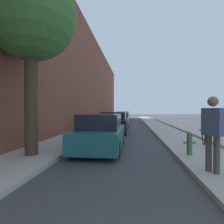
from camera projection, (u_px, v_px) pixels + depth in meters
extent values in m
plane|color=#3D3D3F|center=(127.00, 129.00, 15.28)|extent=(120.00, 120.00, 0.00)
cube|color=#ADA89E|center=(94.00, 128.00, 15.62)|extent=(2.00, 52.00, 0.12)
cube|color=#ADA89E|center=(162.00, 129.00, 14.95)|extent=(2.00, 52.00, 0.12)
cube|color=brown|center=(79.00, 72.00, 15.73)|extent=(0.70, 52.00, 10.03)
cylinder|color=black|center=(90.00, 137.00, 8.69)|extent=(0.22, 0.60, 0.60)
cylinder|color=black|center=(121.00, 138.00, 8.51)|extent=(0.22, 0.60, 0.60)
cylinder|color=black|center=(74.00, 148.00, 6.24)|extent=(0.22, 0.60, 0.60)
cylinder|color=black|center=(117.00, 149.00, 6.06)|extent=(0.22, 0.60, 0.60)
cube|color=#1E6066|center=(101.00, 137.00, 7.37)|extent=(1.72, 3.98, 0.71)
cube|color=black|center=(101.00, 121.00, 7.21)|extent=(1.51, 2.07, 0.58)
cylinder|color=black|center=(105.00, 126.00, 14.28)|extent=(0.22, 0.70, 0.70)
cylinder|color=black|center=(126.00, 126.00, 14.08)|extent=(0.22, 0.70, 0.70)
cylinder|color=black|center=(99.00, 129.00, 11.71)|extent=(0.22, 0.70, 0.70)
cylinder|color=black|center=(125.00, 130.00, 11.52)|extent=(0.22, 0.70, 0.70)
cube|color=black|center=(114.00, 125.00, 12.90)|extent=(1.91, 4.16, 0.78)
cube|color=black|center=(114.00, 116.00, 12.72)|extent=(1.68, 2.16, 0.52)
cylinder|color=black|center=(115.00, 122.00, 20.20)|extent=(0.22, 0.62, 0.62)
cylinder|color=black|center=(128.00, 122.00, 20.02)|extent=(0.22, 0.62, 0.62)
cylinder|color=black|center=(112.00, 124.00, 17.39)|extent=(0.22, 0.62, 0.62)
cylinder|color=black|center=(128.00, 124.00, 17.21)|extent=(0.22, 0.62, 0.62)
cube|color=tan|center=(121.00, 121.00, 18.70)|extent=(1.76, 4.57, 0.71)
cube|color=black|center=(121.00, 115.00, 18.52)|extent=(1.55, 2.38, 0.54)
cylinder|color=black|center=(119.00, 119.00, 25.81)|extent=(0.22, 0.71, 0.71)
cylinder|color=black|center=(129.00, 119.00, 25.64)|extent=(0.22, 0.71, 0.71)
cylinder|color=black|center=(117.00, 120.00, 23.13)|extent=(0.22, 0.71, 0.71)
cylinder|color=black|center=(128.00, 120.00, 22.96)|extent=(0.22, 0.71, 0.71)
cube|color=maroon|center=(123.00, 118.00, 24.38)|extent=(1.68, 4.35, 0.77)
cube|color=black|center=(123.00, 113.00, 24.20)|extent=(1.47, 2.26, 0.48)
cylinder|color=black|center=(120.00, 118.00, 31.39)|extent=(0.22, 0.64, 0.64)
cylinder|color=black|center=(129.00, 118.00, 31.20)|extent=(0.22, 0.64, 0.64)
cylinder|color=black|center=(119.00, 118.00, 28.54)|extent=(0.22, 0.64, 0.64)
cylinder|color=black|center=(129.00, 118.00, 28.36)|extent=(0.22, 0.64, 0.64)
cube|color=silver|center=(124.00, 117.00, 29.87)|extent=(1.77, 4.62, 0.76)
cube|color=black|center=(124.00, 113.00, 29.68)|extent=(1.56, 2.40, 0.46)
cylinder|color=#423323|center=(31.00, 97.00, 5.99)|extent=(0.42, 0.42, 3.86)
sphere|color=#3D7033|center=(31.00, 14.00, 5.96)|extent=(3.03, 3.03, 3.03)
cylinder|color=#47703D|center=(190.00, 145.00, 5.95)|extent=(0.18, 0.18, 0.66)
sphere|color=#47703D|center=(190.00, 134.00, 5.95)|extent=(0.17, 0.17, 0.17)
cylinder|color=#47703D|center=(185.00, 143.00, 5.97)|extent=(0.12, 0.07, 0.07)
cylinder|color=#47703D|center=(194.00, 143.00, 5.94)|extent=(0.12, 0.07, 0.07)
cylinder|color=#4C473D|center=(217.00, 155.00, 4.21)|extent=(0.20, 0.20, 0.88)
cylinder|color=#4C473D|center=(209.00, 153.00, 4.38)|extent=(0.20, 0.20, 0.88)
cube|color=#475675|center=(213.00, 122.00, 4.29)|extent=(0.46, 0.51, 0.66)
sphere|color=#8E664C|center=(213.00, 101.00, 4.28)|extent=(0.24, 0.24, 0.24)
torus|color=black|center=(204.00, 136.00, 7.73)|extent=(0.18, 0.70, 0.71)
torus|color=black|center=(208.00, 140.00, 6.76)|extent=(0.18, 0.70, 0.71)
cube|color=maroon|center=(206.00, 134.00, 7.24)|extent=(0.21, 0.85, 0.04)
cylinder|color=maroon|center=(207.00, 132.00, 7.06)|extent=(0.04, 0.04, 0.19)
cube|color=black|center=(204.00, 130.00, 7.65)|extent=(0.44, 0.13, 0.04)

